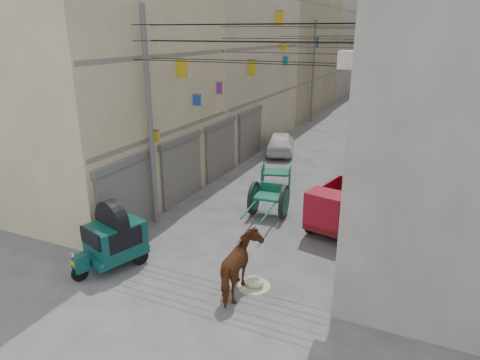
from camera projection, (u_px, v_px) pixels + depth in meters
The scene contains 18 objects.
ground at pixel (136, 345), 10.22m from camera, with size 140.00×140.00×0.00m, color #474649.
building_row_left at pixel (287, 39), 40.55m from camera, with size 8.00×62.00×14.00m.
building_row_right at pixel (476, 40), 34.26m from camera, with size 8.00×62.00×14.00m.
end_cap_building at pixel (405, 36), 64.76m from camera, with size 22.00×10.00×13.00m, color gray.
shutters_left at pixel (203, 157), 20.18m from camera, with size 0.18×14.40×2.88m.
signboards at pixel (340, 91), 27.69m from camera, with size 8.22×40.52×5.67m.
ac_units at pixel (373, 20), 12.93m from camera, with size 0.70×6.55×3.35m.
utility_poles at pixel (323, 91), 23.50m from camera, with size 7.40×22.20×8.00m.
overhead_cables at pixel (313, 39), 20.36m from camera, with size 7.40×22.52×1.12m.
auto_rickshaw at pixel (114, 237), 13.40m from camera, with size 1.84×2.48×1.69m.
tonga_cart at pixel (269, 199), 17.20m from camera, with size 1.52×3.10×1.36m.
mini_truck at pixel (334, 210), 15.79m from camera, with size 1.99×3.32×1.75m.
second_cart at pixel (276, 174), 20.51m from camera, with size 1.64×1.53×1.21m.
feed_sack at pixel (254, 282), 12.53m from camera, with size 0.61×0.48×0.30m, color beige.
horse at pixel (241, 267), 11.96m from camera, with size 0.92×2.03×1.71m, color brown.
distant_car_white at pixel (280, 142), 26.17m from camera, with size 1.58×3.93×1.34m, color white.
distant_car_grey at pixel (384, 106), 39.40m from camera, with size 1.34×3.84×1.27m, color #4D514F.
distant_car_green at pixel (378, 96), 45.36m from camera, with size 1.79×4.41×1.28m, color #1F5B48.
Camera 1 is at (5.74, -6.56, 7.08)m, focal length 32.00 mm.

